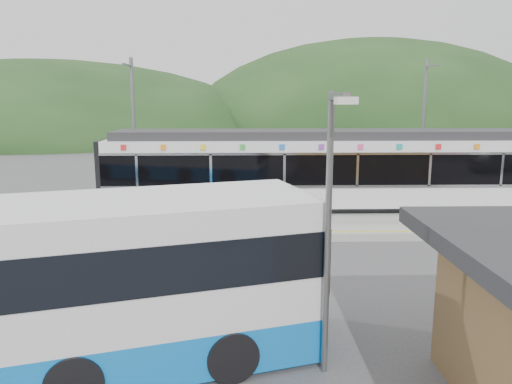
{
  "coord_description": "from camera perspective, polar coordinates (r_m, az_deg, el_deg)",
  "views": [
    {
      "loc": [
        -1.74,
        -15.62,
        5.16
      ],
      "look_at": [
        -1.32,
        1.0,
        2.0
      ],
      "focal_mm": 35.0,
      "sensor_mm": 36.0,
      "label": 1
    }
  ],
  "objects": [
    {
      "name": "ground",
      "position": [
        16.54,
        4.71,
        -7.44
      ],
      "size": [
        120.0,
        120.0,
        0.0
      ],
      "primitive_type": "plane",
      "color": "#4C4C4F",
      "rests_on": "ground"
    },
    {
      "name": "hills",
      "position": [
        22.95,
        18.84,
        -2.81
      ],
      "size": [
        146.0,
        149.0,
        26.0
      ],
      "color": "#1E3D19",
      "rests_on": "ground"
    },
    {
      "name": "platform",
      "position": [
        19.65,
        3.7,
        -4.02
      ],
      "size": [
        26.0,
        3.2,
        0.3
      ],
      "primitive_type": "cube",
      "color": "#9E9E99",
      "rests_on": "ground"
    },
    {
      "name": "yellow_line",
      "position": [
        18.36,
        4.06,
        -4.59
      ],
      "size": [
        26.0,
        0.1,
        0.01
      ],
      "primitive_type": "cube",
      "color": "yellow",
      "rests_on": "platform"
    },
    {
      "name": "train",
      "position": [
        22.24,
        9.43,
        2.63
      ],
      "size": [
        20.44,
        3.01,
        3.74
      ],
      "color": "black",
      "rests_on": "ground"
    },
    {
      "name": "catenary_mast_west",
      "position": [
        24.8,
        -13.78,
        6.98
      ],
      "size": [
        0.18,
        1.8,
        7.0
      ],
      "color": "slate",
      "rests_on": "ground"
    },
    {
      "name": "catenary_mast_east",
      "position": [
        25.76,
        18.54,
        6.86
      ],
      "size": [
        0.18,
        1.8,
        7.0
      ],
      "color": "slate",
      "rests_on": "ground"
    },
    {
      "name": "lamp_post",
      "position": [
        8.97,
        8.4,
        -2.21
      ],
      "size": [
        0.37,
        0.96,
        5.27
      ],
      "rotation": [
        0.0,
        0.0,
        0.12
      ],
      "color": "slate",
      "rests_on": "ground"
    }
  ]
}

